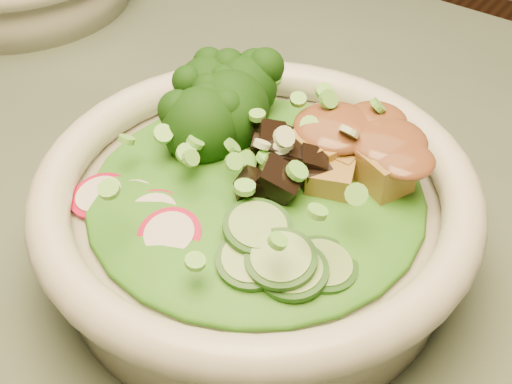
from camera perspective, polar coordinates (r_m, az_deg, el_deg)
The scene contains 10 objects.
dining_table at distance 0.66m, azimuth -1.93°, elevation -6.89°, with size 1.20×0.80×0.75m.
salad_bowl at distance 0.49m, azimuth 0.00°, elevation -1.86°, with size 0.30×0.30×0.08m.
lettuce_bed at distance 0.47m, azimuth 0.00°, elevation 0.09°, with size 0.23×0.23×0.03m, color #1D6515.
broccoli_florets at distance 0.51m, azimuth -3.05°, elevation 6.39°, with size 0.09×0.08×0.05m, color black, non-canonical shape.
radish_slices at distance 0.45m, azimuth -8.61°, elevation -1.89°, with size 0.12×0.04×0.02m, color #A70C31, non-canonical shape.
cucumber_slices at distance 0.42m, azimuth 3.38°, elevation -4.71°, with size 0.08×0.08×0.04m, color #85BF6A, non-canonical shape.
mushroom_heap at distance 0.47m, azimuth 1.55°, elevation 1.98°, with size 0.08×0.08×0.04m, color black, non-canonical shape.
tofu_cubes at distance 0.49m, azimuth 7.84°, elevation 3.14°, with size 0.10×0.07×0.04m, color olive, non-canonical shape.
peanut_sauce at distance 0.48m, azimuth 8.00°, elevation 4.50°, with size 0.08×0.06×0.02m, color brown.
scallion_garnish at distance 0.46m, azimuth 0.00°, elevation 2.67°, with size 0.21×0.21×0.03m, color #67BE43, non-canonical shape.
Camera 1 is at (0.27, -0.34, 1.13)m, focal length 50.00 mm.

